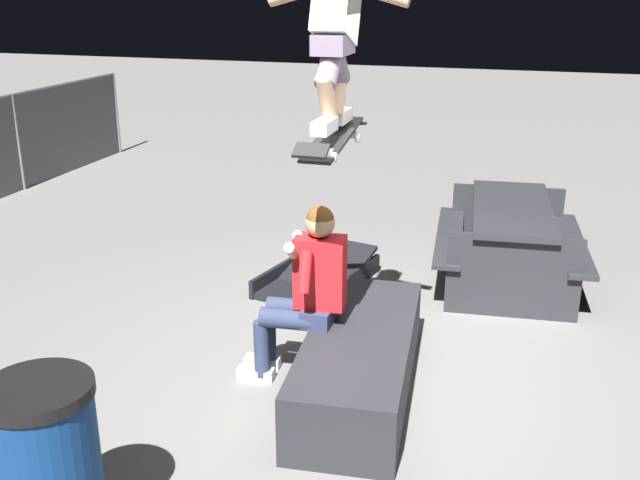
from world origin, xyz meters
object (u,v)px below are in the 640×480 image
Objects in this scene: skater_airborne at (336,24)px; kicker_ramp at (317,279)px; picnic_table_back at (510,232)px; ledge_box_main at (359,362)px; trash_bin at (49,472)px; person_sitting_on_ledge at (305,286)px; skateboard at (333,139)px.

skater_airborne is 2.96m from kicker_ramp.
kicker_ramp is 0.70× the size of picnic_table_back.
picnic_table_back is at bearing -19.94° from ledge_box_main.
skater_airborne is 1.18× the size of trash_bin.
trash_bin is at bearing 151.57° from ledge_box_main.
ledge_box_main is 2.23m from skater_airborne.
person_sitting_on_ledge is at bearing 90.61° from skater_airborne.
person_sitting_on_ledge is at bearing -165.22° from kicker_ramp.
skateboard is at bearing 155.61° from picnic_table_back.
person_sitting_on_ledge is at bearing -17.58° from trash_bin.
ledge_box_main is 1.82× the size of skateboard.
skateboard reaches higher than kicker_ramp.
kicker_ramp is (1.64, 0.43, -0.65)m from person_sitting_on_ledge.
skater_airborne reaches higher than kicker_ramp.
skater_airborne is 0.61× the size of picnic_table_back.
trash_bin reaches higher than ledge_box_main.
picnic_table_back is at bearing -29.07° from person_sitting_on_ledge.
kicker_ramp is (1.71, 0.84, -0.17)m from ledge_box_main.
ledge_box_main is 1.02× the size of picnic_table_back.
ledge_box_main is 1.91m from kicker_ramp.
picnic_table_back reaches higher than ledge_box_main.
picnic_table_back is (2.30, -1.04, -1.26)m from skateboard.
skateboard reaches higher than trash_bin.
person_sitting_on_ledge is 1.01× the size of kicker_ramp.
skateboard reaches higher than picnic_table_back.
trash_bin is (-3.62, 0.19, 0.42)m from kicker_ramp.
picnic_table_back is 4.63m from trash_bin.
ledge_box_main is 2.48m from picnic_table_back.
kicker_ramp is (1.64, 0.64, -2.38)m from skater_airborne.
ledge_box_main is 1.66× the size of skater_airborne.
skater_airborne reaches higher than ledge_box_main.
person_sitting_on_ledge is 1.82m from kicker_ramp.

